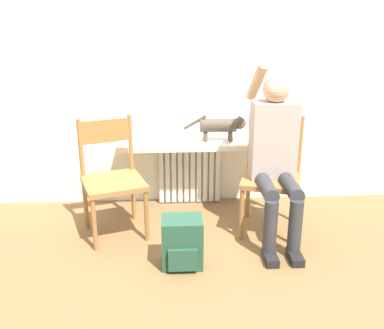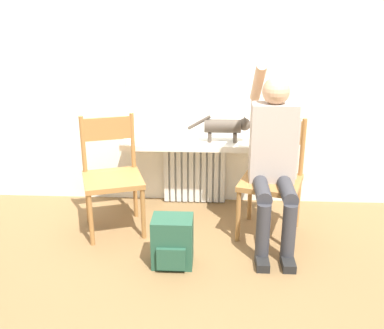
{
  "view_description": "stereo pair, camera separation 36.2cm",
  "coord_description": "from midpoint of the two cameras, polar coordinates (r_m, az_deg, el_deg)",
  "views": [
    {
      "loc": [
        -0.19,
        -2.7,
        1.74
      ],
      "look_at": [
        0.0,
        0.7,
        0.53
      ],
      "focal_mm": 42.0,
      "sensor_mm": 36.0,
      "label": 1
    },
    {
      "loc": [
        0.18,
        -2.7,
        1.74
      ],
      "look_at": [
        0.0,
        0.7,
        0.53
      ],
      "focal_mm": 42.0,
      "sensor_mm": 36.0,
      "label": 2
    }
  ],
  "objects": [
    {
      "name": "ground_plane",
      "position": [
        3.22,
        2.64,
        -13.18
      ],
      "size": [
        12.0,
        12.0,
        0.0
      ],
      "primitive_type": "plane",
      "color": "brown"
    },
    {
      "name": "wall_with_window",
      "position": [
        3.95,
        3.1,
        13.91
      ],
      "size": [
        7.0,
        0.06,
        2.7
      ],
      "color": "white",
      "rests_on": "ground_plane"
    },
    {
      "name": "radiator",
      "position": [
        4.12,
        2.83,
        -1.11
      ],
      "size": [
        0.57,
        0.08,
        0.57
      ],
      "color": "silver",
      "rests_on": "ground_plane"
    },
    {
      "name": "windowsill",
      "position": [
        3.92,
        2.9,
        2.57
      ],
      "size": [
        1.26,
        0.31,
        0.05
      ],
      "color": "white",
      "rests_on": "radiator"
    },
    {
      "name": "window_glass",
      "position": [
        3.93,
        3.07,
        12.01
      ],
      "size": [
        1.21,
        0.01,
        1.21
      ],
      "color": "white",
      "rests_on": "windowsill"
    },
    {
      "name": "chair_left",
      "position": [
        3.59,
        -7.32,
        -1.23
      ],
      "size": [
        0.57,
        0.57,
        0.92
      ],
      "rotation": [
        0.0,
        0.0,
        0.32
      ],
      "color": "#9E6B38",
      "rests_on": "ground_plane"
    },
    {
      "name": "chair_right",
      "position": [
        3.59,
        12.98,
        -1.58
      ],
      "size": [
        0.56,
        0.56,
        0.92
      ],
      "rotation": [
        0.0,
        0.0,
        -0.29
      ],
      "color": "#9E6B38",
      "rests_on": "ground_plane"
    },
    {
      "name": "person",
      "position": [
        3.41,
        13.36,
        1.26
      ],
      "size": [
        0.36,
        0.99,
        1.38
      ],
      "color": "#333338",
      "rests_on": "ground_plane"
    },
    {
      "name": "cat",
      "position": [
        3.89,
        7.09,
        4.82
      ],
      "size": [
        0.55,
        0.12,
        0.24
      ],
      "color": "#4C4238",
      "rests_on": "windowsill"
    },
    {
      "name": "backpack",
      "position": [
        3.18,
        0.81,
        -9.86
      ],
      "size": [
        0.28,
        0.25,
        0.36
      ],
      "color": "#234C38",
      "rests_on": "ground_plane"
    }
  ]
}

